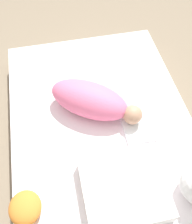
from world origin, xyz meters
The scene contains 6 objects.
ground_plane centered at (0.00, 0.00, 0.00)m, with size 12.00×12.00×0.00m, color #7A6B56.
bed_mattress centered at (0.00, 0.00, 0.08)m, with size 1.43×0.97×0.17m.
burp_cloth centered at (0.04, 0.17, 0.18)m, with size 0.20×0.15×0.02m.
swaddled_baby centered at (-0.11, -0.04, 0.25)m, with size 0.41×0.49×0.17m.
pillow centered at (0.36, 0.01, 0.21)m, with size 0.34×0.36×0.09m.
turtle_plush centered at (0.36, -0.42, 0.21)m, with size 0.18×0.14×0.08m.
Camera 1 is at (0.71, -0.19, 1.35)m, focal length 42.00 mm.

